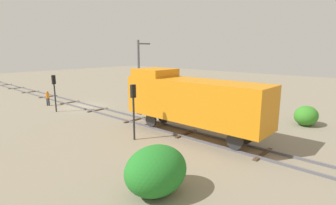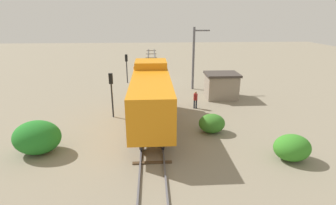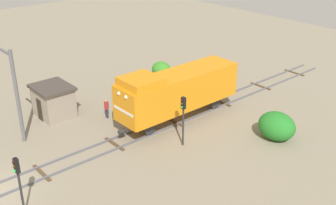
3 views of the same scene
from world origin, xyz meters
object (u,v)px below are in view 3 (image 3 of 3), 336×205
Objects in this scene: worker_by_signal at (106,107)px; relay_hut at (53,101)px; traffic_signal_mid at (183,112)px; traffic_signal_near at (18,176)px; catenary_mast at (17,94)px; locomotive at (177,90)px.

relay_hut is at bearing -105.50° from worker_by_signal.
relay_hut is at bearing -155.63° from traffic_signal_mid.
traffic_signal_mid is at bearing 89.07° from traffic_signal_near.
catenary_mast is at bearing -66.26° from worker_by_signal.
traffic_signal_near is at bearing -23.26° from catenary_mast.
locomotive is 1.59× the size of catenary_mast.
locomotive reaches higher than traffic_signal_mid.
worker_by_signal is (-4.20, -4.22, -1.78)m from locomotive.
traffic_signal_mid is at bearing -35.63° from locomotive.
relay_hut is (-10.70, 7.42, -1.23)m from traffic_signal_near.
locomotive reaches higher than traffic_signal_near.
worker_by_signal is 4.58m from relay_hut.
locomotive is 15.14m from traffic_signal_near.
catenary_mast is at bearing -57.82° from relay_hut.
worker_by_signal is 0.23× the size of catenary_mast.
catenary_mast reaches higher than traffic_signal_near.
traffic_signal_near is 13.08m from relay_hut.
traffic_signal_near is 0.51× the size of catenary_mast.
relay_hut is (-7.50, -7.37, -1.38)m from locomotive.
traffic_signal_near is at bearing -24.24° from worker_by_signal.
traffic_signal_near is at bearing -77.79° from locomotive.
relay_hut is at bearing -135.48° from locomotive.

